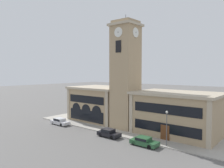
# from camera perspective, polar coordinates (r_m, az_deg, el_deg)

# --- Properties ---
(ground_plane) EXTENTS (300.00, 300.00, 0.00)m
(ground_plane) POSITION_cam_1_polar(r_m,az_deg,el_deg) (39.86, -1.17, -12.94)
(ground_plane) COLOR #605E5B
(sidewalk_kerb) EXTENTS (41.16, 14.44, 0.15)m
(sidewalk_kerb) POSITION_cam_1_polar(r_m,az_deg,el_deg) (45.36, 4.93, -10.87)
(sidewalk_kerb) COLOR #A39E93
(sidewalk_kerb) RESTS_ON ground_plane
(clock_tower) EXTENTS (5.19, 5.19, 22.05)m
(clock_tower) POSITION_cam_1_polar(r_m,az_deg,el_deg) (42.50, 3.56, 2.36)
(clock_tower) COLOR tan
(clock_tower) RESTS_ON ground_plane
(town_hall_left_wing) EXTENTS (13.14, 10.03, 7.68)m
(town_hall_left_wing) POSITION_cam_1_polar(r_m,az_deg,el_deg) (50.44, -2.94, -5.05)
(town_hall_left_wing) COLOR tan
(town_hall_left_wing) RESTS_ON ground_plane
(town_hall_right_wing) EXTENTS (14.73, 10.03, 7.52)m
(town_hall_right_wing) POSITION_cam_1_polar(r_m,az_deg,el_deg) (40.49, 16.66, -7.32)
(town_hall_right_wing) COLOR tan
(town_hall_right_wing) RESTS_ON ground_plane
(parked_car_near) EXTENTS (4.61, 1.80, 1.34)m
(parked_car_near) POSITION_cam_1_polar(r_m,az_deg,el_deg) (47.77, -13.46, -9.45)
(parked_car_near) COLOR silver
(parked_car_near) RESTS_ON ground_plane
(parked_car_mid) EXTENTS (4.08, 1.84, 1.35)m
(parked_car_mid) POSITION_cam_1_polar(r_m,az_deg,el_deg) (38.10, -0.87, -12.60)
(parked_car_mid) COLOR black
(parked_car_mid) RESTS_ON ground_plane
(parked_car_far) EXTENTS (4.25, 1.93, 1.30)m
(parked_car_far) POSITION_cam_1_polar(r_m,az_deg,el_deg) (34.16, 8.37, -14.55)
(parked_car_far) COLOR #285633
(parked_car_far) RESTS_ON ground_plane
(street_lamp) EXTENTS (0.36, 0.36, 5.22)m
(street_lamp) POSITION_cam_1_polar(r_m,az_deg,el_deg) (33.39, 14.10, -9.79)
(street_lamp) COLOR #4C4C51
(street_lamp) RESTS_ON sidewalk_kerb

